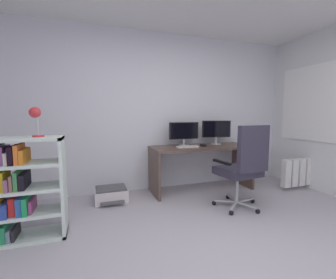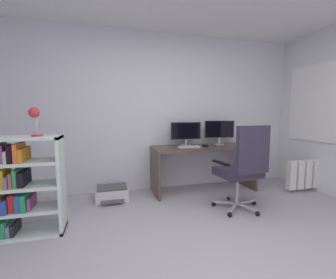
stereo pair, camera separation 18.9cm
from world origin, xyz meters
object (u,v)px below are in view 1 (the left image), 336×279
desk (202,157)px  computer_mouse (203,145)px  monitor_main (184,132)px  printer (111,194)px  radiator (304,172)px  bookshelf (18,189)px  office_chair (244,164)px  desk_lamp (35,116)px  monitor_secondary (216,130)px  keyboard (188,147)px

desk → computer_mouse: bearing=-83.5°
monitor_main → printer: 1.49m
radiator → bookshelf: bearing=-175.9°
bookshelf → printer: (0.95, 0.76, -0.42)m
computer_mouse → office_chair: 0.89m
computer_mouse → bookshelf: bookshelf is taller
office_chair → computer_mouse: bearing=98.4°
desk → desk_lamp: size_ratio=5.64×
monitor_secondary → office_chair: bearing=-101.2°
bookshelf → desk_lamp: desk_lamp is taller
monitor_secondary → bookshelf: 2.95m
monitor_main → desk_lamp: bearing=-155.0°
monitor_secondary → bookshelf: (-2.76, -0.92, -0.47)m
computer_mouse → desk_lamp: bearing=-167.7°
monitor_main → office_chair: size_ratio=0.45×
desk_lamp → monitor_secondary: bearing=19.6°
desk → office_chair: bearing=-81.7°
computer_mouse → bookshelf: (-2.43, -0.75, -0.24)m
bookshelf → desk_lamp: 0.75m
desk → bookshelf: size_ratio=1.62×
desk_lamp → printer: (0.76, 0.76, -1.14)m
monitor_main → computer_mouse: bearing=-31.4°
bookshelf → printer: size_ratio=2.24×
computer_mouse → radiator: size_ratio=0.11×
monitor_main → computer_mouse: 0.38m
computer_mouse → radiator: computer_mouse is taller
monitor_secondary → bookshelf: bearing=-161.7°
bookshelf → radiator: 4.12m
desk → monitor_secondary: (0.34, 0.12, 0.43)m
computer_mouse → desk_lamp: 2.41m
desk → radiator: bearing=-16.6°
bookshelf → keyboard: bearing=18.8°
desk → monitor_secondary: 0.56m
desk → monitor_main: (-0.27, 0.12, 0.41)m
desk → computer_mouse: size_ratio=16.64×
monitor_main → bookshelf: bearing=-157.0°
keyboard → radiator: bearing=-8.8°
office_chair → radiator: size_ratio=1.26×
monitor_main → radiator: bearing=-17.7°
keyboard → office_chair: size_ratio=0.30×
desk_lamp → radiator: bearing=4.3°
monitor_secondary → printer: bearing=-174.9°
bookshelf → office_chair: bearing=-2.7°
desk_lamp → radiator: size_ratio=0.33×
computer_mouse → office_chair: (0.13, -0.87, -0.15)m
bookshelf → printer: bearing=38.4°
keyboard → printer: keyboard is taller
computer_mouse → desk_lamp: size_ratio=0.34×
monitor_secondary → bookshelf: size_ratio=0.48×
monitor_secondary → keyboard: 0.69m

